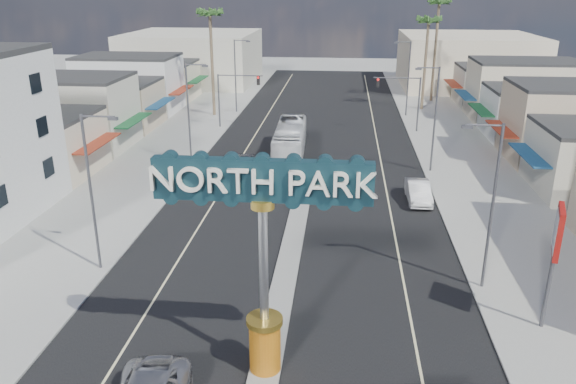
% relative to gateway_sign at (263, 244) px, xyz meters
% --- Properties ---
extents(ground, '(160.00, 160.00, 0.00)m').
position_rel_gateway_sign_xyz_m(ground, '(0.00, 28.02, -5.93)').
color(ground, gray).
rests_on(ground, ground).
extents(road, '(20.00, 120.00, 0.01)m').
position_rel_gateway_sign_xyz_m(road, '(0.00, 28.02, -5.92)').
color(road, black).
rests_on(road, ground).
extents(median_island, '(1.30, 30.00, 0.16)m').
position_rel_gateway_sign_xyz_m(median_island, '(0.00, 12.02, -5.85)').
color(median_island, gray).
rests_on(median_island, ground).
extents(sidewalk_left, '(8.00, 120.00, 0.12)m').
position_rel_gateway_sign_xyz_m(sidewalk_left, '(-14.00, 28.02, -5.87)').
color(sidewalk_left, gray).
rests_on(sidewalk_left, ground).
extents(sidewalk_right, '(8.00, 120.00, 0.12)m').
position_rel_gateway_sign_xyz_m(sidewalk_right, '(14.00, 28.02, -5.87)').
color(sidewalk_right, gray).
rests_on(sidewalk_right, ground).
extents(storefront_row_left, '(12.00, 42.00, 6.00)m').
position_rel_gateway_sign_xyz_m(storefront_row_left, '(-24.00, 41.02, -2.93)').
color(storefront_row_left, beige).
rests_on(storefront_row_left, ground).
extents(storefront_row_right, '(12.00, 42.00, 6.00)m').
position_rel_gateway_sign_xyz_m(storefront_row_right, '(24.00, 41.02, -2.93)').
color(storefront_row_right, '#B7B29E').
rests_on(storefront_row_right, ground).
extents(backdrop_far_left, '(20.00, 20.00, 8.00)m').
position_rel_gateway_sign_xyz_m(backdrop_far_left, '(-22.00, 73.02, -1.93)').
color(backdrop_far_left, '#B7B29E').
rests_on(backdrop_far_left, ground).
extents(backdrop_far_right, '(20.00, 20.00, 8.00)m').
position_rel_gateway_sign_xyz_m(backdrop_far_right, '(22.00, 73.02, -1.93)').
color(backdrop_far_right, beige).
rests_on(backdrop_far_right, ground).
extents(gateway_sign, '(8.20, 1.50, 9.15)m').
position_rel_gateway_sign_xyz_m(gateway_sign, '(0.00, 0.00, 0.00)').
color(gateway_sign, '#C7650F').
rests_on(gateway_sign, median_island).
extents(traffic_signal_left, '(5.09, 0.45, 6.00)m').
position_rel_gateway_sign_xyz_m(traffic_signal_left, '(-9.18, 42.02, -1.65)').
color(traffic_signal_left, '#47474C').
rests_on(traffic_signal_left, ground).
extents(traffic_signal_right, '(5.09, 0.45, 6.00)m').
position_rel_gateway_sign_xyz_m(traffic_signal_right, '(9.18, 42.02, -1.65)').
color(traffic_signal_right, '#47474C').
rests_on(traffic_signal_right, ground).
extents(streetlight_l_near, '(2.03, 0.22, 9.00)m').
position_rel_gateway_sign_xyz_m(streetlight_l_near, '(-10.43, 8.02, -0.86)').
color(streetlight_l_near, '#47474C').
rests_on(streetlight_l_near, ground).
extents(streetlight_l_mid, '(2.03, 0.22, 9.00)m').
position_rel_gateway_sign_xyz_m(streetlight_l_mid, '(-10.43, 28.02, -0.86)').
color(streetlight_l_mid, '#47474C').
rests_on(streetlight_l_mid, ground).
extents(streetlight_l_far, '(2.03, 0.22, 9.00)m').
position_rel_gateway_sign_xyz_m(streetlight_l_far, '(-10.43, 50.02, -0.86)').
color(streetlight_l_far, '#47474C').
rests_on(streetlight_l_far, ground).
extents(streetlight_r_near, '(2.03, 0.22, 9.00)m').
position_rel_gateway_sign_xyz_m(streetlight_r_near, '(10.43, 8.02, -0.86)').
color(streetlight_r_near, '#47474C').
rests_on(streetlight_r_near, ground).
extents(streetlight_r_mid, '(2.03, 0.22, 9.00)m').
position_rel_gateway_sign_xyz_m(streetlight_r_mid, '(10.43, 28.02, -0.86)').
color(streetlight_r_mid, '#47474C').
rests_on(streetlight_r_mid, ground).
extents(streetlight_r_far, '(2.03, 0.22, 9.00)m').
position_rel_gateway_sign_xyz_m(streetlight_r_far, '(10.43, 50.02, -0.86)').
color(streetlight_r_far, '#47474C').
rests_on(streetlight_r_far, ground).
extents(palm_left_far, '(2.60, 2.60, 13.10)m').
position_rel_gateway_sign_xyz_m(palm_left_far, '(-13.00, 48.02, 5.57)').
color(palm_left_far, brown).
rests_on(palm_left_far, ground).
extents(palm_right_mid, '(2.60, 2.60, 12.10)m').
position_rel_gateway_sign_xyz_m(palm_right_mid, '(13.00, 54.02, 4.67)').
color(palm_right_mid, brown).
rests_on(palm_right_mid, ground).
extents(palm_right_far, '(2.60, 2.60, 14.10)m').
position_rel_gateway_sign_xyz_m(palm_right_far, '(15.00, 60.02, 6.46)').
color(palm_right_far, brown).
rests_on(palm_right_far, ground).
extents(car_parked_left, '(2.06, 5.03, 1.71)m').
position_rel_gateway_sign_xyz_m(car_parked_left, '(-5.50, 25.38, -5.07)').
color(car_parked_left, '#5A5A5E').
rests_on(car_parked_left, ground).
extents(car_parked_right, '(1.68, 4.64, 1.52)m').
position_rel_gateway_sign_xyz_m(car_parked_right, '(8.69, 20.74, -5.17)').
color(car_parked_right, silver).
rests_on(car_parked_right, ground).
extents(city_bus, '(2.93, 11.16, 3.09)m').
position_rel_gateway_sign_xyz_m(city_bus, '(-2.00, 31.64, -4.38)').
color(city_bus, white).
rests_on(city_bus, ground).
extents(bank_pylon_sign, '(0.77, 1.87, 6.01)m').
position_rel_gateway_sign_xyz_m(bank_pylon_sign, '(12.55, 4.44, -1.26)').
color(bank_pylon_sign, '#47474C').
rests_on(bank_pylon_sign, sidewalk_right).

